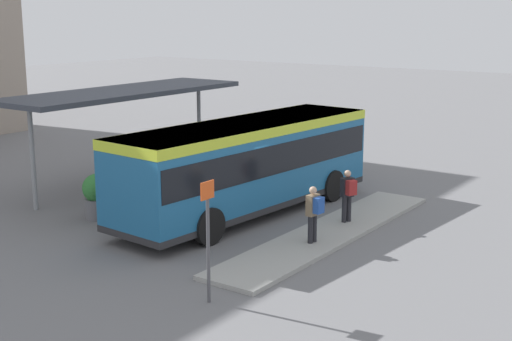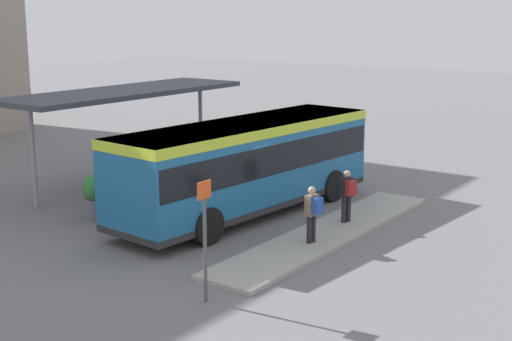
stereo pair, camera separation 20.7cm
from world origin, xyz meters
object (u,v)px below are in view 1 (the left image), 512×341
Objects in this scene: pedestrian_companion at (348,193)px; bicycle_black at (293,152)px; bicycle_white at (340,159)px; bicycle_orange at (308,155)px; bicycle_yellow at (323,157)px; city_bus at (247,161)px; platform_sign at (208,236)px; pedestrian_waiting at (314,211)px; potted_planter_near_shelter at (97,195)px.

pedestrian_companion reaches higher than bicycle_black.
bicycle_black is at bearing 166.51° from bicycle_white.
bicycle_yellow is at bearing -1.89° from bicycle_orange.
pedestrian_companion reaches higher than bicycle_yellow.
city_bus is 5.96× the size of bicycle_black.
bicycle_yellow is (7.87, 1.74, -1.37)m from city_bus.
platform_sign reaches higher than bicycle_black.
city_bus reaches higher than bicycle_yellow.
bicycle_yellow is at bearing 16.75° from city_bus.
bicycle_yellow is (9.51, 5.21, -0.66)m from pedestrian_waiting.
platform_sign is (-14.21, -5.28, 1.17)m from bicycle_yellow.
potted_planter_near_shelter reaches higher than bicycle_yellow.
pedestrian_waiting reaches higher than bicycle_orange.
pedestrian_waiting reaches higher than potted_planter_near_shelter.
bicycle_yellow reaches higher than bicycle_white.
platform_sign is (-7.02, -0.26, 0.51)m from pedestrian_companion.
bicycle_black reaches higher than bicycle_orange.
city_bus is 3.90m from pedestrian_waiting.
city_bus is 3.64× the size of platform_sign.
pedestrian_companion is at bearing 2.09° from platform_sign.
city_bus is at bearing -19.68° from pedestrian_waiting.
bicycle_white is (7.93, 0.92, -1.38)m from city_bus.
city_bus is 8.17m from bicycle_yellow.
platform_sign reaches higher than bicycle_yellow.
bicycle_orange is 0.83m from bicycle_black.
pedestrian_companion is at bearing -47.39° from bicycle_black.
pedestrian_companion is at bearing -73.97° from city_bus.
city_bus is 8.49m from bicycle_orange.
bicycle_yellow reaches higher than bicycle_black.
bicycle_yellow is at bearing -55.68° from pedestrian_waiting.
bicycle_white is at bearing -59.75° from pedestrian_waiting.
pedestrian_companion is 1.12× the size of potted_planter_near_shelter.
potted_planter_near_shelter reaches higher than bicycle_white.
bicycle_white is 0.95× the size of bicycle_yellow.
city_bus is 5.76× the size of bicycle_yellow.
pedestrian_waiting is at bearing -77.71° from potted_planter_near_shelter.
platform_sign is (-6.34, -3.54, -0.19)m from city_bus.
bicycle_black is at bearing -0.86° from potted_planter_near_shelter.
bicycle_white is at bearing -13.34° from potted_planter_near_shelter.
pedestrian_companion is at bearing -69.01° from bicycle_white.
city_bus is at bearing -71.09° from bicycle_yellow.
bicycle_white is 11.41m from potted_planter_near_shelter.
bicycle_orange is 0.58× the size of platform_sign.
pedestrian_waiting is at bearing -52.24° from bicycle_orange.
bicycle_white is (9.56, 4.38, -0.67)m from pedestrian_waiting.
platform_sign is at bearing -81.77° from bicycle_white.
pedestrian_waiting is 11.94m from bicycle_black.
pedestrian_companion is 10.00m from bicycle_black.
pedestrian_companion is 1.00× the size of bicycle_orange.
pedestrian_waiting is 1.11× the size of potted_planter_near_shelter.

